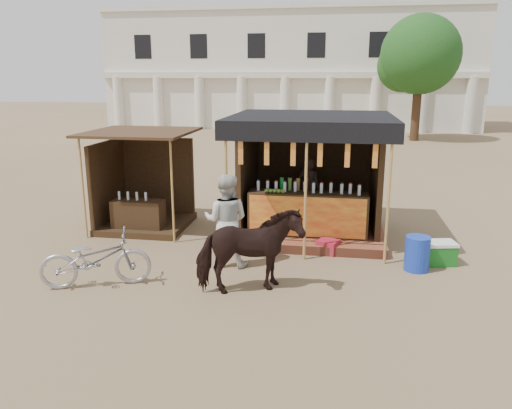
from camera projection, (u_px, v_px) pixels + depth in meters
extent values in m
plane|color=#846B4C|center=(242.00, 286.00, 8.86)|extent=(120.00, 120.00, 0.00)
cube|color=brown|center=(309.00, 226.00, 12.02)|extent=(3.40, 2.80, 0.22)
cube|color=brown|center=(305.00, 248.00, 10.55)|extent=(3.40, 0.35, 0.20)
cube|color=#3A2515|center=(308.00, 213.00, 10.97)|extent=(2.60, 0.55, 0.95)
cube|color=red|center=(307.00, 217.00, 10.70)|extent=(2.50, 0.02, 0.88)
cube|color=#3A2515|center=(314.00, 162.00, 12.88)|extent=(3.00, 0.12, 2.50)
cube|color=#3A2515|center=(248.00, 169.00, 11.92)|extent=(0.12, 2.50, 2.50)
cube|color=#3A2515|center=(376.00, 173.00, 11.45)|extent=(0.12, 2.50, 2.50)
cube|color=black|center=(312.00, 116.00, 11.17)|extent=(3.60, 3.60, 0.06)
cube|color=black|center=(307.00, 133.00, 9.52)|extent=(3.60, 0.06, 0.36)
cylinder|color=tan|center=(226.00, 191.00, 10.09)|extent=(0.06, 0.06, 2.75)
cylinder|color=tan|center=(306.00, 194.00, 9.84)|extent=(0.06, 0.06, 2.75)
cylinder|color=tan|center=(389.00, 197.00, 9.60)|extent=(0.06, 0.06, 2.75)
cube|color=red|center=(241.00, 151.00, 9.84)|extent=(0.10, 0.02, 0.55)
cube|color=red|center=(267.00, 151.00, 9.76)|extent=(0.10, 0.02, 0.55)
cube|color=red|center=(293.00, 152.00, 9.68)|extent=(0.10, 0.02, 0.55)
cube|color=red|center=(320.00, 153.00, 9.60)|extent=(0.10, 0.02, 0.55)
cube|color=red|center=(347.00, 153.00, 9.52)|extent=(0.10, 0.02, 0.55)
cube|color=red|center=(375.00, 154.00, 9.44)|extent=(0.10, 0.02, 0.55)
imported|color=black|center=(309.00, 190.00, 11.91)|extent=(0.64, 0.50, 1.56)
cube|color=#3A2515|center=(147.00, 224.00, 12.36)|extent=(2.00, 2.00, 0.15)
cube|color=#3A2515|center=(158.00, 178.00, 13.03)|extent=(1.90, 0.10, 2.10)
cube|color=#3A2515|center=(108.00, 184.00, 12.27)|extent=(0.10, 1.90, 2.10)
cube|color=#472D19|center=(140.00, 132.00, 11.70)|extent=(2.40, 2.40, 0.06)
cylinder|color=tan|center=(83.00, 188.00, 11.25)|extent=(0.05, 0.05, 2.35)
cylinder|color=tan|center=(172.00, 191.00, 10.92)|extent=(0.05, 0.05, 2.35)
cube|color=#3A2515|center=(139.00, 217.00, 11.81)|extent=(1.20, 0.50, 0.80)
imported|color=black|center=(249.00, 251.00, 8.45)|extent=(1.94, 1.43, 1.49)
imported|color=#A19FA8|center=(96.00, 259.00, 8.77)|extent=(2.02, 1.31, 1.00)
imported|color=beige|center=(226.00, 220.00, 9.67)|extent=(0.90, 0.71, 1.83)
cylinder|color=#1735AD|center=(417.00, 254.00, 9.53)|extent=(0.60, 0.60, 0.67)
cube|color=#A31B2E|center=(328.00, 247.00, 10.51)|extent=(0.52, 0.51, 0.28)
cube|color=#176A1D|center=(438.00, 254.00, 9.89)|extent=(0.69, 0.54, 0.40)
cube|color=white|center=(439.00, 243.00, 9.83)|extent=(0.72, 0.56, 0.06)
cube|color=silver|center=(290.00, 71.00, 36.85)|extent=(26.00, 7.00, 8.00)
cube|color=silver|center=(285.00, 75.00, 33.48)|extent=(26.00, 0.50, 0.40)
cube|color=silver|center=(287.00, 6.00, 32.49)|extent=(26.00, 0.30, 0.25)
cylinder|color=silver|center=(119.00, 102.00, 35.81)|extent=(0.70, 0.70, 3.60)
cylinder|color=silver|center=(159.00, 103.00, 35.35)|extent=(0.70, 0.70, 3.60)
cylinder|color=silver|center=(200.00, 103.00, 34.88)|extent=(0.70, 0.70, 3.60)
cylinder|color=silver|center=(242.00, 103.00, 34.42)|extent=(0.70, 0.70, 3.60)
cylinder|color=silver|center=(285.00, 104.00, 33.96)|extent=(0.70, 0.70, 3.60)
cylinder|color=silver|center=(329.00, 104.00, 33.49)|extent=(0.70, 0.70, 3.60)
cylinder|color=silver|center=(375.00, 105.00, 33.03)|extent=(0.70, 0.70, 3.60)
cylinder|color=silver|center=(422.00, 105.00, 32.57)|extent=(0.70, 0.70, 3.60)
cylinder|color=silver|center=(470.00, 105.00, 32.10)|extent=(0.70, 0.70, 3.60)
cylinder|color=#382314|center=(416.00, 106.00, 28.47)|extent=(0.50, 0.50, 4.00)
sphere|color=#21591E|center=(420.00, 54.00, 27.77)|extent=(4.40, 4.40, 4.40)
sphere|color=#21591E|center=(404.00, 66.00, 28.61)|extent=(2.99, 2.99, 2.99)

